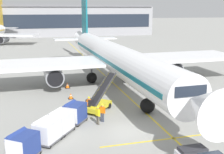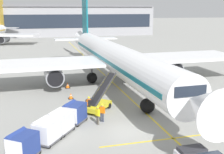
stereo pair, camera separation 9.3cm
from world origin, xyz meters
The scene contains 15 objects.
ground_plane centered at (0.00, 0.00, 0.00)m, with size 600.00×600.00×0.00m, color gray.
parked_airplane centered at (3.01, 16.20, 3.73)m, with size 37.69×47.58×15.93m.
belt_loader centered at (-1.27, 6.00, 0.92)m, with size 4.36×4.64×3.40m.
baggage_cart_lead centered at (-4.08, 3.26, 1.00)m, with size 2.48×2.66×1.91m.
baggage_cart_second centered at (-5.50, 1.37, 1.00)m, with size 2.48×2.66×1.91m.
baggage_cart_third centered at (-6.73, -0.27, 1.00)m, with size 2.48×2.66×1.91m.
baggage_cart_fourth centered at (-8.42, -2.26, 1.00)m, with size 2.48×2.66×1.91m.
ground_crew_by_loader centered at (-2.16, 2.23, 1.00)m, with size 0.40×0.51×1.74m.
ground_crew_by_carts centered at (-1.61, 2.78, 1.00)m, with size 0.49×0.41×1.74m.
ground_crew_marshaller centered at (-2.38, 5.27, 1.00)m, with size 0.57×0.29×1.74m.
safety_cone_engine_keepout centered at (-3.55, 10.54, 0.32)m, with size 0.58×0.58×0.66m.
safety_cone_wingtip centered at (-3.38, 15.33, 0.36)m, with size 0.65×0.65×0.73m.
apron_guidance_line_lead_in centered at (3.10, 15.29, 0.00)m, with size 0.20×110.00×0.01m.
apron_guidance_line_stop_bar centered at (3.02, -2.11, 0.00)m, with size 12.00×0.20×0.01m.
terminal_building centered at (-11.92, 96.95, 5.79)m, with size 101.35×20.22×11.69m.
Camera 1 is at (-7.22, -21.46, 10.10)m, focal length 46.18 mm.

